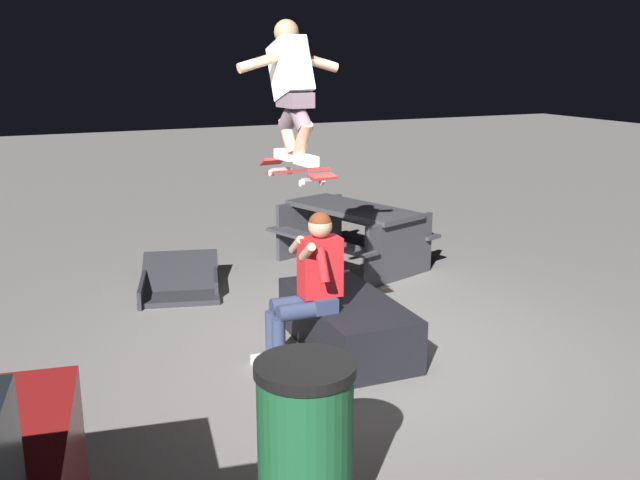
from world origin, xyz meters
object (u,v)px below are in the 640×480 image
kicker_ramp (180,284)px  picnic_table_back (352,226)px  ledge_box_main (346,323)px  person_sitting_on_ledge (308,282)px  trash_bin (305,449)px  skater_airborne (292,85)px  skateboard (296,171)px

kicker_ramp → picnic_table_back: bearing=-88.7°
kicker_ramp → ledge_box_main: bearing=-156.1°
kicker_ramp → picnic_table_back: size_ratio=0.65×
picnic_table_back → person_sitting_on_ledge: bearing=145.5°
ledge_box_main → kicker_ramp: bearing=23.9°
kicker_ramp → trash_bin: trash_bin is taller
skater_airborne → kicker_ramp: bearing=13.4°
ledge_box_main → skater_airborne: size_ratio=1.39×
skateboard → trash_bin: (-2.19, 0.87, -1.11)m
person_sitting_on_ledge → skater_airborne: skater_airborne is taller
ledge_box_main → skater_airborne: 2.12m
ledge_box_main → skateboard: 1.46m
skater_airborne → trash_bin: 3.00m
ledge_box_main → skater_airborne: skater_airborne is taller
ledge_box_main → trash_bin: 2.55m
skateboard → trash_bin: skateboard is taller
picnic_table_back → trash_bin: 5.06m
skater_airborne → kicker_ramp: (2.09, 0.50, -2.23)m
kicker_ramp → person_sitting_on_ledge: bearing=-167.0°
kicker_ramp → picnic_table_back: 2.21m
person_sitting_on_ledge → skateboard: bearing=10.5°
picnic_table_back → trash_bin: size_ratio=2.05×
person_sitting_on_ledge → skater_airborne: (0.23, 0.04, 1.59)m
person_sitting_on_ledge → trash_bin: 2.22m
trash_bin → picnic_table_back: bearing=-30.1°
skateboard → picnic_table_back: size_ratio=0.51×
ledge_box_main → skateboard: skateboard is taller
skateboard → picnic_table_back: 2.97m
skateboard → skater_airborne: skater_airborne is taller
skateboard → kicker_ramp: 2.69m
person_sitting_on_ledge → skater_airborne: size_ratio=1.16×
skater_airborne → picnic_table_back: size_ratio=0.55×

